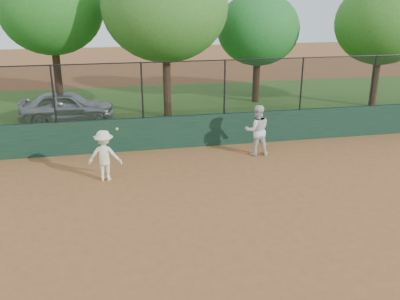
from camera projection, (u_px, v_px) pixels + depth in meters
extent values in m
plane|color=#93572F|center=(186.00, 227.00, 10.94)|extent=(80.00, 80.00, 0.00)
cube|color=#183625|center=(158.00, 133.00, 16.28)|extent=(26.00, 0.20, 1.20)
cube|color=#2E5B1C|center=(144.00, 109.00, 22.02)|extent=(36.00, 12.00, 0.01)
imported|color=#AAAFB4|center=(67.00, 107.00, 19.72)|extent=(4.17, 1.90, 1.39)
imported|color=silver|center=(257.00, 130.00, 15.61)|extent=(0.93, 0.75, 1.79)
imported|color=#E9E8C5|center=(105.00, 156.00, 13.46)|extent=(1.12, 0.78, 1.58)
sphere|color=#EBF636|center=(117.00, 129.00, 13.03)|extent=(0.08, 0.08, 0.08)
cube|color=black|center=(156.00, 90.00, 15.75)|extent=(26.00, 0.02, 2.00)
cylinder|color=black|center=(155.00, 62.00, 15.42)|extent=(26.00, 0.04, 0.04)
cylinder|color=black|center=(53.00, 94.00, 15.08)|extent=(0.06, 0.06, 2.00)
cylinder|color=black|center=(142.00, 91.00, 15.65)|extent=(0.06, 0.06, 2.00)
cylinder|color=black|center=(225.00, 87.00, 16.23)|extent=(0.06, 0.06, 2.00)
cylinder|color=black|center=(302.00, 84.00, 16.80)|extent=(0.06, 0.06, 2.00)
cylinder|color=black|center=(373.00, 81.00, 17.37)|extent=(0.06, 0.06, 2.00)
cylinder|color=#412A16|center=(59.00, 81.00, 21.30)|extent=(0.36, 0.36, 2.91)
ellipsoid|color=#24651D|center=(51.00, 10.00, 20.22)|extent=(4.68, 4.26, 4.04)
cylinder|color=#4C311B|center=(167.00, 87.00, 20.30)|extent=(0.36, 0.36, 2.76)
ellipsoid|color=#336821|center=(165.00, 7.00, 19.13)|extent=(5.47, 4.97, 4.72)
cylinder|color=#3B2413|center=(256.00, 82.00, 23.30)|extent=(0.36, 0.36, 2.10)
ellipsoid|color=#1F6124|center=(258.00, 29.00, 22.41)|extent=(4.20, 3.82, 3.63)
cylinder|color=#452C18|center=(374.00, 84.00, 22.30)|extent=(0.36, 0.36, 2.32)
ellipsoid|color=#2B5F1B|center=(382.00, 23.00, 21.33)|extent=(4.57, 4.16, 3.95)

